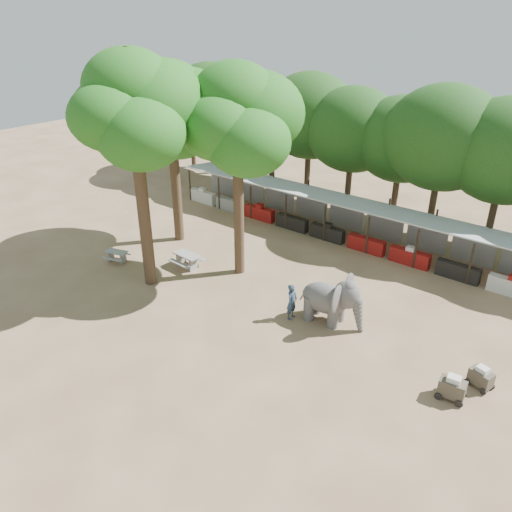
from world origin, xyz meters
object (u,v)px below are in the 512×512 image
Objects in this scene: yard_tree_back at (238,119)px; yard_tree_center at (134,110)px; cart_back at (481,377)px; yard_tree_left at (171,110)px; picnic_table_near at (117,255)px; picnic_table_far at (187,259)px; handler at (292,302)px; cart_front at (452,388)px; elephant at (332,300)px.

yard_tree_center is at bearing -126.86° from yard_tree_back.
yard_tree_left is at bearing -170.31° from cart_back.
yard_tree_left is 9.13m from picnic_table_near.
yard_tree_back is at bearing 35.75° from picnic_table_far.
handler reaches higher than cart_front.
picnic_table_near is at bearing 93.76° from handler.
yard_tree_left is 21.06m from cart_front.
picnic_table_far is (3.42, -2.67, -7.66)m from yard_tree_left.
elephant reaches higher than picnic_table_near.
elephant is (6.86, -1.34, -7.31)m from yard_tree_back.
yard_tree_left is at bearing 144.86° from picnic_table_far.
yard_tree_center is 10.80× the size of cart_back.
handler is (5.19, -2.25, -7.63)m from yard_tree_back.
yard_tree_center is at bearing -154.76° from cart_back.
yard_tree_left reaches higher than handler.
yard_tree_left reaches higher than cart_front.
yard_tree_center is at bearing 98.31° from handler.
yard_tree_left is 13.74m from handler.
yard_tree_back is 10.11m from elephant.
yard_tree_left reaches higher than picnic_table_near.
yard_tree_center is 7.43× the size of picnic_table_near.
elephant is at bearing 15.12° from yard_tree_center.
cart_back is at bearing 58.21° from cart_front.
handler is 8.71m from cart_back.
yard_tree_left is 5.92m from yard_tree_center.
elephant is (9.86, 2.66, -7.97)m from yard_tree_center.
yard_tree_back is (6.00, -1.00, 0.34)m from yard_tree_left.
handler is (8.19, 1.75, -8.29)m from yard_tree_center.
yard_tree_center is 11.79m from handler.
yard_tree_back reaches higher than picnic_table_near.
yard_tree_back is 3.47× the size of elephant.
yard_tree_center is 19.15m from cart_back.
handler is 1.13× the size of picnic_table_near.
picnic_table_near is 20.36m from cart_back.
yard_tree_center is 6.59× the size of handler.
cart_front reaches higher than cart_back.
cart_front is 1.03× the size of cart_back.
yard_tree_left is 21.48m from cart_back.
yard_tree_back is 9.50m from handler.
yard_tree_back reaches higher than yard_tree_left.
yard_tree_center is 5.04m from yard_tree_back.
yard_tree_back is 10.99m from picnic_table_near.
yard_tree_left is at bearing 163.61° from elephant.
yard_tree_back reaches higher than elephant.
handler is at bearing -16.19° from yard_tree_left.
elephant is 1.79× the size of handler.
handler is at bearing -1.44° from picnic_table_far.
cart_front is (16.20, 1.01, -8.69)m from yard_tree_center.
yard_tree_center is 12.95m from elephant.
elephant is at bearing 4.85° from picnic_table_far.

